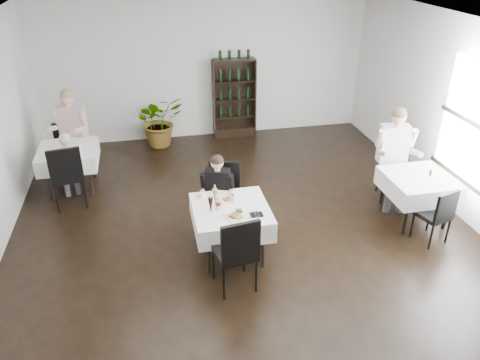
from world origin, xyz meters
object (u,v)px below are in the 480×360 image
(wine_shelf, at_px, (234,99))
(diner_main, at_px, (217,191))
(main_table, at_px, (231,217))
(potted_tree, at_px, (160,121))

(wine_shelf, relative_size, diner_main, 1.35)
(main_table, bearing_deg, wine_shelf, 78.22)
(main_table, relative_size, diner_main, 0.80)
(main_table, distance_m, diner_main, 0.56)
(wine_shelf, bearing_deg, potted_tree, -173.59)
(wine_shelf, distance_m, main_table, 4.41)
(diner_main, bearing_deg, wine_shelf, 75.15)
(wine_shelf, distance_m, potted_tree, 1.69)
(wine_shelf, bearing_deg, diner_main, -104.85)
(main_table, relative_size, potted_tree, 0.95)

